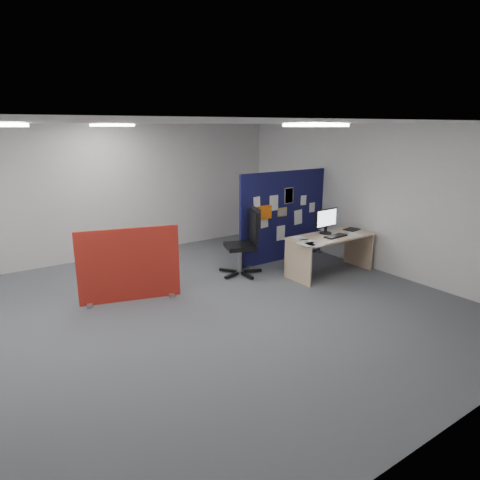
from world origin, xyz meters
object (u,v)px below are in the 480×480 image
navy_divider (284,216)px  monitor_main (326,220)px  office_chair (247,238)px  main_desk (329,244)px  red_divider (129,266)px

navy_divider → monitor_main: 1.03m
monitor_main → navy_divider: bearing=95.7°
navy_divider → office_chair: size_ratio=1.81×
main_desk → red_divider: 3.58m
red_divider → monitor_main: bearing=4.1°
red_divider → office_chair: size_ratio=1.25×
main_desk → monitor_main: (0.03, 0.12, 0.43)m
red_divider → office_chair: 2.22m
red_divider → navy_divider: bearing=20.7°
main_desk → monitor_main: size_ratio=3.08×
red_divider → office_chair: office_chair is taller
monitor_main → red_divider: bearing=165.9°
main_desk → office_chair: 1.51m
navy_divider → office_chair: 1.21m
red_divider → office_chair: bearing=15.2°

